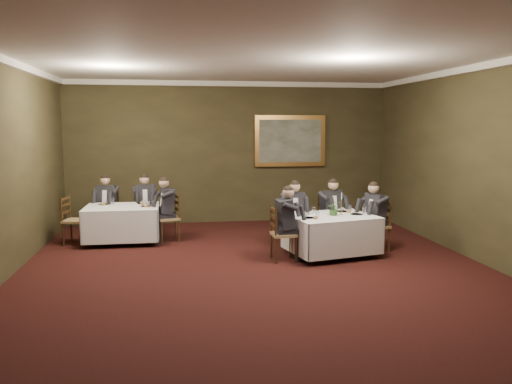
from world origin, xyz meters
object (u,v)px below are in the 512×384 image
object	(u,v)px
table_second	(123,221)
diner_main_backright	(330,220)
chair_main_backright	(330,231)
diner_sec_backleft	(108,212)
diner_sec_backright	(145,211)
chair_sec_endright	(169,228)
chair_main_endright	(376,237)
chair_main_backleft	(293,234)
candlestick	(341,206)
table_main	(331,232)
painting	(290,141)
chair_main_endleft	(283,245)
chair_sec_backleft	(108,222)
chair_sec_backright	(145,221)
diner_main_endleft	(284,233)
chair_sec_endleft	(75,230)
diner_main_backleft	(293,223)
diner_main_endright	(376,225)
diner_sec_endright	(169,217)
centerpiece	(334,208)

from	to	relation	value
table_second	diner_main_backright	bearing A→B (deg)	-11.18
chair_main_backright	diner_sec_backleft	size ratio (longest dim) A/B	0.74
diner_sec_backright	chair_sec_endright	size ratio (longest dim) A/B	1.35
diner_main_backright	chair_main_endright	xyz separation A→B (m)	(0.72, -0.65, -0.23)
chair_main_backright	diner_sec_backleft	distance (m)	4.89
chair_main_backleft	candlestick	xyz separation A→B (m)	(0.79, -0.61, 0.64)
table_main	painting	bearing A→B (deg)	90.00
chair_main_backright	diner_sec_backright	world-z (taller)	diner_sec_backright
chair_sec_endright	candlestick	size ratio (longest dim) A/B	2.34
diner_sec_backleft	chair_main_backleft	bearing A→B (deg)	168.87
chair_main_backleft	chair_main_endleft	xyz separation A→B (m)	(-0.39, -0.90, 0.00)
chair_sec_backleft	chair_sec_backright	bearing A→B (deg)	-166.58
chair_main_backleft	chair_main_endright	size ratio (longest dim) A/B	1.00
diner_main_endleft	candlestick	world-z (taller)	diner_main_endleft
chair_main_backleft	diner_main_backright	world-z (taller)	diner_main_backright
diner_sec_backleft	chair_sec_endright	bearing A→B (deg)	164.16
chair_main_endright	chair_sec_endright	world-z (taller)	same
chair_main_endright	chair_sec_endleft	world-z (taller)	same
diner_main_endleft	chair_sec_backleft	xyz separation A→B (m)	(-3.42, 2.68, -0.23)
diner_main_backleft	diner_sec_backleft	size ratio (longest dim) A/B	1.00
chair_main_backright	diner_sec_backright	distance (m)	4.13
chair_main_endleft	candlestick	distance (m)	1.37
chair_main_backright	chair_sec_endleft	xyz separation A→B (m)	(-5.18, 0.83, 0.00)
table_second	chair_sec_endright	size ratio (longest dim) A/B	1.53
diner_sec_backleft	chair_sec_endleft	xyz separation A→B (m)	(-0.56, -0.76, -0.23)
chair_main_endright	chair_main_backleft	bearing A→B (deg)	53.10
chair_main_backright	diner_main_endleft	world-z (taller)	diner_main_endleft
diner_main_backleft	diner_main_endright	distance (m)	1.60
chair_sec_backright	diner_sec_endright	size ratio (longest dim) A/B	0.74
diner_sec_endright	centerpiece	size ratio (longest dim) A/B	4.65
diner_sec_backleft	centerpiece	world-z (taller)	diner_sec_backleft
table_second	painting	size ratio (longest dim) A/B	0.85
chair_main_endright	centerpiece	size ratio (longest dim) A/B	3.46
diner_main_endright	chair_sec_backright	distance (m)	5.07
chair_sec_endleft	diner_main_endleft	bearing A→B (deg)	77.09
chair_main_endleft	chair_sec_endright	size ratio (longest dim) A/B	1.00
chair_main_backleft	diner_sec_backright	distance (m)	3.48
table_second	chair_main_backleft	size ratio (longest dim) A/B	1.53
chair_main_endleft	diner_main_endright	world-z (taller)	diner_main_endright
chair_sec_endleft	table_main	bearing A→B (deg)	83.63
chair_main_endright	chair_sec_endleft	xyz separation A→B (m)	(-5.90, 1.50, 0.00)
chair_sec_endright	diner_main_backright	bearing A→B (deg)	-116.35
table_second	chair_main_endleft	size ratio (longest dim) A/B	1.53
table_second	chair_main_backright	distance (m)	4.30
chair_main_backleft	chair_main_endright	bearing A→B (deg)	156.15
chair_sec_backright	chair_main_endleft	bearing A→B (deg)	125.04
diner_sec_backright	centerpiece	world-z (taller)	diner_sec_backright
diner_sec_backleft	centerpiece	bearing A→B (deg)	164.76
diner_main_backleft	diner_sec_backleft	bearing A→B (deg)	-31.22
table_second	chair_sec_backright	size ratio (longest dim) A/B	1.53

